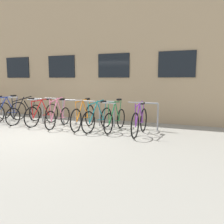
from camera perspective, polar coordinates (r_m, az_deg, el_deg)
ground_plane at (r=7.31m, az=-17.80°, el=-5.40°), size 42.00×42.00×0.00m
storefront_building at (r=13.18m, az=1.31°, el=13.38°), size 28.00×7.33×5.72m
bike_rack at (r=8.76m, az=-10.37°, el=0.70°), size 6.60×0.05×0.91m
bicycle_blue at (r=9.97m, az=-24.25°, el=0.16°), size 0.51×1.69×1.04m
bicycle_black at (r=9.39m, az=-20.58°, el=-0.29°), size 0.44×1.75×1.05m
bicycle_red at (r=8.86m, az=-16.68°, el=-0.44°), size 0.44×1.78×0.98m
bicycle_pink at (r=8.29m, az=-13.06°, el=-1.04°), size 0.44×1.63×1.07m
bicycle_purple at (r=7.06m, az=6.77°, el=-2.25°), size 0.44×1.71×1.04m
bicycle_green at (r=7.51m, az=0.77°, el=-1.76°), size 0.44×1.68×1.03m
bicycle_orange at (r=7.87m, az=-7.02°, el=-1.11°), size 0.44×1.82×1.03m
bicycle_teal at (r=7.60m, az=-3.49°, el=-1.57°), size 0.45×1.73×1.02m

